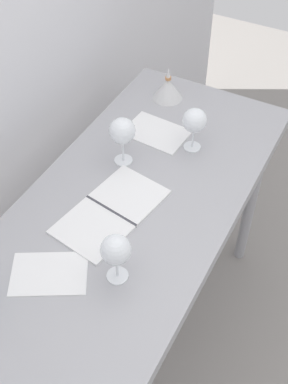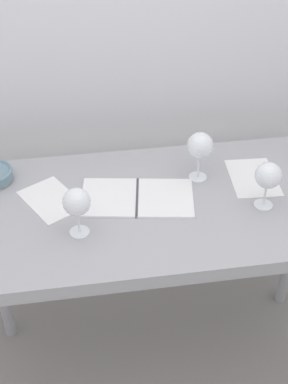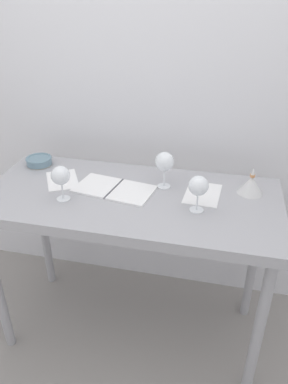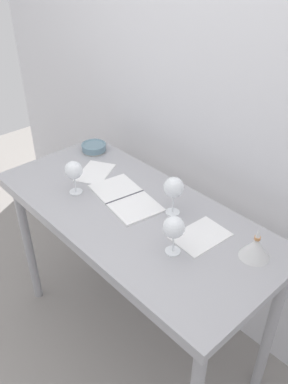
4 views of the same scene
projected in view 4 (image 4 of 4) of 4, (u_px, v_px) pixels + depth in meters
The scene contains 11 objects.
ground_plane at pixel (135, 334), 2.28m from camera, with size 6.00×6.00×0.00m, color gray.
back_wall at pixel (211, 97), 1.83m from camera, with size 3.80×0.04×2.60m, color silver.
steel_counter at pixel (132, 227), 1.84m from camera, with size 1.40×0.65×0.90m.
wine_glass_near_left at pixel (74, 171), 1.83m from camera, with size 0.09×0.09×0.16m.
wine_glass_near_right at pixel (174, 228), 1.48m from camera, with size 0.09×0.09×0.16m.
wine_glass_far_right at pixel (174, 188), 1.68m from camera, with size 0.09×0.09×0.18m.
open_notebook at pixel (125, 198), 1.85m from camera, with size 0.40×0.26×0.01m.
tasting_sheet_upper at pixel (201, 236), 1.62m from camera, with size 0.16×0.23×0.00m, color white.
tasting_sheet_lower at pixel (95, 172), 2.04m from camera, with size 0.15×0.22×0.00m, color white.
tasting_bowl at pixel (94, 147), 2.23m from camera, with size 0.14×0.14×0.05m.
decanter_funnel at pixel (255, 248), 1.50m from camera, with size 0.12×0.12×0.13m.
Camera 4 is at (1.09, -0.93, 1.95)m, focal length 36.97 mm.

